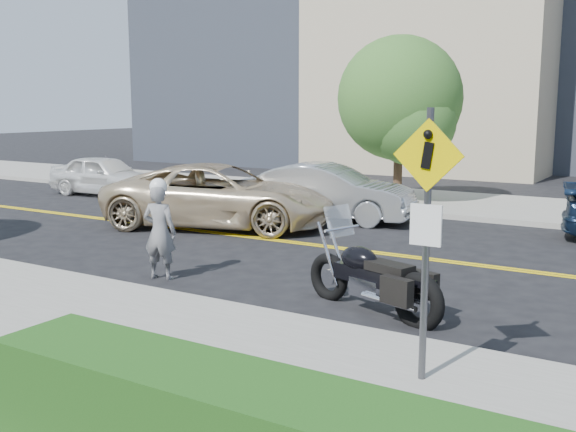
{
  "coord_description": "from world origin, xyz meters",
  "views": [
    {
      "loc": [
        6.65,
        -13.17,
        3.18
      ],
      "look_at": [
        0.42,
        -3.01,
        1.2
      ],
      "focal_mm": 42.0,
      "sensor_mm": 36.0,
      "label": 1
    }
  ],
  "objects_px": {
    "motorcycle": "(373,262)",
    "suv": "(220,196)",
    "motorcyclist": "(160,229)",
    "parked_car_white": "(105,175)",
    "pedestrian_sign": "(427,219)",
    "parked_car_silver": "(328,192)"
  },
  "relations": [
    {
      "from": "pedestrian_sign",
      "to": "parked_car_silver",
      "type": "distance_m",
      "value": 11.33
    },
    {
      "from": "parked_car_silver",
      "to": "pedestrian_sign",
      "type": "bearing_deg",
      "value": -156.11
    },
    {
      "from": "motorcyclist",
      "to": "parked_car_white",
      "type": "height_order",
      "value": "motorcyclist"
    },
    {
      "from": "motorcyclist",
      "to": "motorcycle",
      "type": "xyz_separation_m",
      "value": [
        4.16,
        0.19,
        -0.14
      ]
    },
    {
      "from": "parked_car_white",
      "to": "motorcyclist",
      "type": "bearing_deg",
      "value": -132.28
    },
    {
      "from": "motorcyclist",
      "to": "suv",
      "type": "xyz_separation_m",
      "value": [
        -2.32,
        4.86,
        -0.1
      ]
    },
    {
      "from": "motorcycle",
      "to": "parked_car_silver",
      "type": "height_order",
      "value": "motorcycle"
    },
    {
      "from": "suv",
      "to": "parked_car_white",
      "type": "distance_m",
      "value": 7.78
    },
    {
      "from": "motorcycle",
      "to": "motorcyclist",
      "type": "bearing_deg",
      "value": -159.38
    },
    {
      "from": "suv",
      "to": "parked_car_silver",
      "type": "distance_m",
      "value": 3.03
    },
    {
      "from": "pedestrian_sign",
      "to": "parked_car_silver",
      "type": "xyz_separation_m",
      "value": [
        -6.22,
        9.39,
        -1.18
      ]
    },
    {
      "from": "motorcyclist",
      "to": "motorcycle",
      "type": "height_order",
      "value": "motorcyclist"
    },
    {
      "from": "motorcyclist",
      "to": "parked_car_white",
      "type": "bearing_deg",
      "value": -52.67
    },
    {
      "from": "motorcycle",
      "to": "suv",
      "type": "xyz_separation_m",
      "value": [
        -6.48,
        4.67,
        0.03
      ]
    },
    {
      "from": "parked_car_white",
      "to": "parked_car_silver",
      "type": "height_order",
      "value": "parked_car_silver"
    },
    {
      "from": "motorcycle",
      "to": "pedestrian_sign",
      "type": "bearing_deg",
      "value": -36.77
    },
    {
      "from": "motorcyclist",
      "to": "parked_car_white",
      "type": "relative_size",
      "value": 0.45
    },
    {
      "from": "pedestrian_sign",
      "to": "parked_car_silver",
      "type": "relative_size",
      "value": 0.63
    },
    {
      "from": "parked_car_white",
      "to": "pedestrian_sign",
      "type": "bearing_deg",
      "value": -126.18
    },
    {
      "from": "suv",
      "to": "parked_car_white",
      "type": "xyz_separation_m",
      "value": [
        -7.24,
        2.83,
        -0.12
      ]
    },
    {
      "from": "motorcycle",
      "to": "suv",
      "type": "height_order",
      "value": "suv"
    },
    {
      "from": "pedestrian_sign",
      "to": "motorcyclist",
      "type": "height_order",
      "value": "pedestrian_sign"
    }
  ]
}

